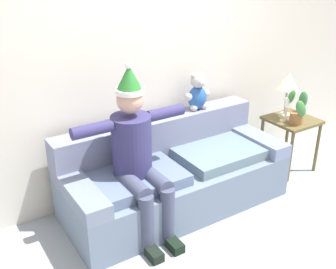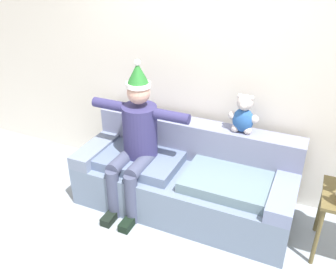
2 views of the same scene
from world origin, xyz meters
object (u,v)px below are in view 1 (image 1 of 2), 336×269
(table_lamp, at_px, (288,83))
(candle_tall, at_px, (287,107))
(teddy_bear, at_px, (198,93))
(person_seated, at_px, (137,152))
(side_table, at_px, (291,127))
(couch, at_px, (173,175))
(potted_plant, at_px, (297,109))

(table_lamp, xyz_separation_m, candle_tall, (-0.11, -0.12, -0.21))
(candle_tall, bearing_deg, teddy_bear, 157.14)
(person_seated, bearing_deg, side_table, 2.02)
(couch, height_order, person_seated, person_seated)
(table_lamp, xyz_separation_m, potted_plant, (-0.04, -0.20, -0.22))
(teddy_bear, relative_size, candle_tall, 1.41)
(teddy_bear, xyz_separation_m, table_lamp, (1.01, -0.26, 0.00))
(potted_plant, bearing_deg, teddy_bear, 154.42)
(teddy_bear, height_order, potted_plant, teddy_bear)
(teddy_bear, bearing_deg, side_table, -19.11)
(teddy_bear, bearing_deg, person_seated, -155.28)
(person_seated, xyz_separation_m, candle_tall, (1.82, 0.05, 0.03))
(candle_tall, bearing_deg, table_lamp, 46.14)
(table_lamp, bearing_deg, person_seated, -175.04)
(person_seated, xyz_separation_m, table_lamp, (1.94, 0.17, 0.23))
(couch, bearing_deg, side_table, -3.63)
(side_table, relative_size, candle_tall, 2.24)
(potted_plant, height_order, candle_tall, potted_plant)
(couch, bearing_deg, candle_tall, -4.84)
(couch, xyz_separation_m, candle_tall, (1.36, -0.11, 0.46))
(couch, bearing_deg, person_seated, -160.69)
(couch, bearing_deg, teddy_bear, 29.78)
(couch, xyz_separation_m, potted_plant, (1.43, -0.20, 0.45))
(potted_plant, bearing_deg, candle_tall, 129.79)
(teddy_bear, bearing_deg, potted_plant, -25.58)
(person_seated, bearing_deg, couch, 19.31)
(side_table, xyz_separation_m, potted_plant, (-0.07, -0.11, 0.27))
(person_seated, distance_m, side_table, 1.98)
(potted_plant, bearing_deg, person_seated, 178.91)
(person_seated, relative_size, side_table, 2.47)
(couch, xyz_separation_m, table_lamp, (1.47, 0.00, 0.67))
(couch, xyz_separation_m, person_seated, (-0.47, -0.16, 0.44))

